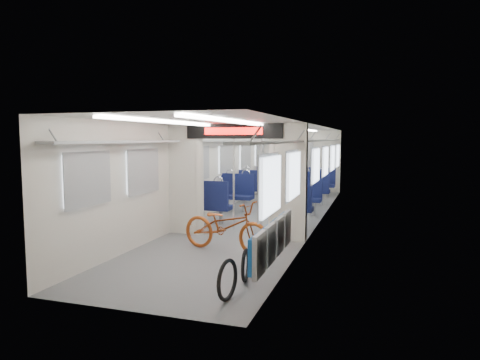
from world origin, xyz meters
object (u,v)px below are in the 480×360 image
(flip_bench, at_px, (273,239))
(seat_bay_near_left, at_px, (225,195))
(bicycle, at_px, (226,226))
(bike_hoop_c, at_px, (257,249))
(stanchion_near_left, at_px, (234,178))
(stanchion_near_right, at_px, (261,178))
(stanchion_far_left, at_px, (262,169))
(bike_hoop_a, at_px, (227,282))
(seat_bay_near_right, at_px, (299,199))
(bike_hoop_b, at_px, (246,267))
(stanchion_far_right, at_px, (291,168))
(seat_bay_far_right, at_px, (318,183))
(seat_bay_far_left, at_px, (262,182))

(flip_bench, bearing_deg, seat_bay_near_left, 117.82)
(bicycle, height_order, bike_hoop_c, bicycle)
(stanchion_near_left, relative_size, stanchion_near_right, 1.00)
(stanchion_far_left, bearing_deg, bike_hoop_a, -78.62)
(seat_bay_near_left, distance_m, stanchion_near_left, 1.58)
(bike_hoop_a, height_order, seat_bay_near_right, seat_bay_near_right)
(bike_hoop_a, distance_m, bike_hoop_b, 0.74)
(flip_bench, height_order, stanchion_far_left, stanchion_far_left)
(bicycle, bearing_deg, flip_bench, -124.57)
(seat_bay_near_left, xyz_separation_m, stanchion_near_right, (1.30, -1.26, 0.58))
(stanchion_far_right, bearing_deg, bike_hoop_b, -84.38)
(bike_hoop_a, distance_m, seat_bay_far_right, 9.05)
(seat_bay_near_left, height_order, stanchion_far_right, stanchion_far_right)
(bike_hoop_c, distance_m, stanchion_near_right, 2.56)
(seat_bay_far_left, bearing_deg, seat_bay_near_right, -61.70)
(bike_hoop_b, distance_m, seat_bay_far_left, 8.50)
(bike_hoop_b, relative_size, seat_bay_far_right, 0.22)
(bicycle, bearing_deg, bike_hoop_c, -111.19)
(bike_hoop_c, relative_size, stanchion_far_left, 0.21)
(seat_bay_near_left, xyz_separation_m, seat_bay_near_right, (1.87, 0.24, -0.04))
(seat_bay_far_right, height_order, stanchion_near_right, stanchion_near_right)
(seat_bay_far_left, bearing_deg, bike_hoop_b, -76.73)
(flip_bench, relative_size, bike_hoop_a, 4.01)
(bike_hoop_c, relative_size, stanchion_far_right, 0.21)
(bike_hoop_c, bearing_deg, bike_hoop_b, -84.09)
(bike_hoop_a, height_order, bike_hoop_b, bike_hoop_a)
(bicycle, distance_m, flip_bench, 1.69)
(stanchion_near_right, xyz_separation_m, stanchion_far_right, (0.00, 3.30, 0.00))
(stanchion_near_right, bearing_deg, seat_bay_far_left, 104.61)
(seat_bay_far_right, distance_m, stanchion_far_left, 2.62)
(stanchion_far_left, distance_m, stanchion_far_right, 0.88)
(stanchion_near_left, distance_m, stanchion_far_right, 3.39)
(flip_bench, distance_m, seat_bay_near_right, 4.60)
(flip_bench, bearing_deg, seat_bay_far_right, 92.97)
(seat_bay_far_left, bearing_deg, bike_hoop_c, -75.77)
(bike_hoop_c, relative_size, seat_bay_far_right, 0.23)
(bike_hoop_b, xyz_separation_m, bike_hoop_c, (-0.10, 0.98, 0.00))
(flip_bench, relative_size, bike_hoop_c, 4.40)
(bike_hoop_c, xyz_separation_m, stanchion_far_left, (-1.29, 5.14, 0.93))
(flip_bench, height_order, seat_bay_far_left, seat_bay_far_left)
(flip_bench, bearing_deg, bicycle, 133.02)
(stanchion_near_right, bearing_deg, seat_bay_far_right, 83.47)
(bike_hoop_a, height_order, bike_hoop_c, bike_hoop_a)
(seat_bay_near_left, xyz_separation_m, stanchion_near_left, (0.68, -1.30, 0.58))
(bike_hoop_a, height_order, seat_bay_near_left, seat_bay_near_left)
(stanchion_near_left, bearing_deg, stanchion_far_right, 79.50)
(stanchion_near_right, distance_m, stanchion_far_right, 3.30)
(seat_bay_near_left, bearing_deg, bicycle, -69.83)
(bike_hoop_a, relative_size, stanchion_far_left, 0.23)
(bicycle, xyz_separation_m, flip_bench, (1.15, -1.23, 0.12))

